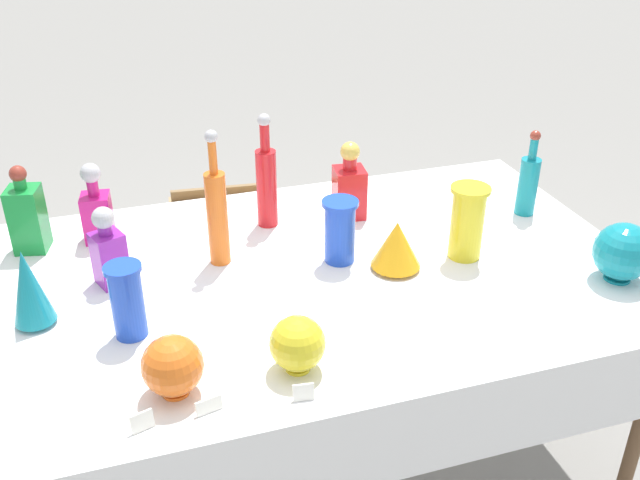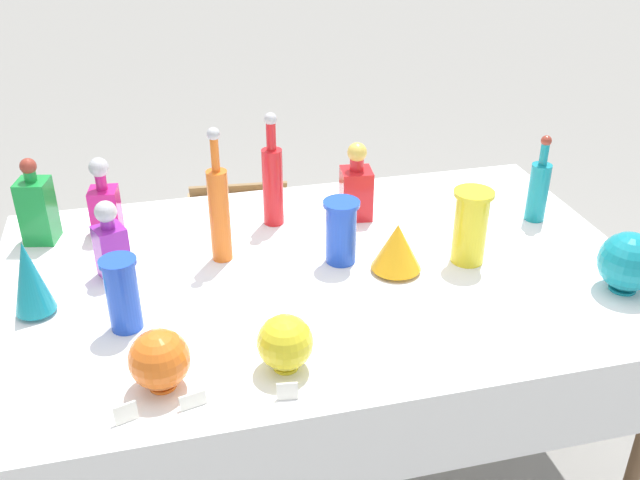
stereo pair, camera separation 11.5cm
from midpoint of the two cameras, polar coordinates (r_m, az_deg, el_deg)
ground_plane at (r=2.57m, az=-1.33°, el=-17.03°), size 40.00×40.00×0.00m
display_table at (r=2.10m, az=-1.33°, el=-3.95°), size 1.88×1.19×0.76m
tall_bottle_0 at (r=2.09m, az=-9.80°, el=2.13°), size 0.06×0.06×0.42m
tall_bottle_1 at (r=2.46m, az=15.05°, el=4.46°), size 0.07×0.07×0.29m
tall_bottle_2 at (r=2.29m, az=-5.74°, el=4.63°), size 0.07×0.07×0.38m
square_decanter_0 at (r=2.35m, az=-23.69°, el=1.77°), size 0.11×0.11×0.28m
square_decanter_1 at (r=2.08m, az=-18.09°, el=-0.82°), size 0.10×0.10×0.24m
square_decanter_2 at (r=2.33m, az=-18.81°, el=2.32°), size 0.10×0.10×0.26m
square_decanter_3 at (r=2.36m, az=0.97°, el=4.31°), size 0.11×0.11×0.26m
slender_vase_0 at (r=2.14m, az=10.22°, el=1.55°), size 0.12×0.12×0.23m
slender_vase_1 at (r=2.09m, az=0.04°, el=0.87°), size 0.11×0.11×0.20m
slender_vase_2 at (r=1.85m, az=-16.92°, el=-4.56°), size 0.09×0.09×0.20m
fluted_vase_0 at (r=1.97m, az=-23.84°, el=-3.51°), size 0.11×0.11×0.22m
fluted_vase_1 at (r=2.07m, az=4.57°, el=-0.38°), size 0.15×0.15×0.15m
round_bowl_0 at (r=2.16m, az=21.70°, el=-0.91°), size 0.17×0.17×0.17m
round_bowl_1 at (r=1.68m, az=-3.79°, el=-8.32°), size 0.13×0.13×0.14m
round_bowl_2 at (r=1.65m, az=-13.69°, el=-9.80°), size 0.14×0.14×0.15m
price_tag_left at (r=1.63m, az=-3.40°, el=-12.11°), size 0.05×0.02×0.04m
price_tag_center at (r=1.62m, az=-16.09°, el=-13.82°), size 0.05×0.03×0.04m
price_tag_right at (r=1.63m, az=-10.92°, el=-12.92°), size 0.06×0.03×0.03m
cardboard_box_behind_left at (r=3.42m, az=-8.28°, el=-0.50°), size 0.56×0.48×0.46m
cardboard_box_behind_right at (r=3.31m, az=-5.31°, el=-1.89°), size 0.49×0.42×0.41m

